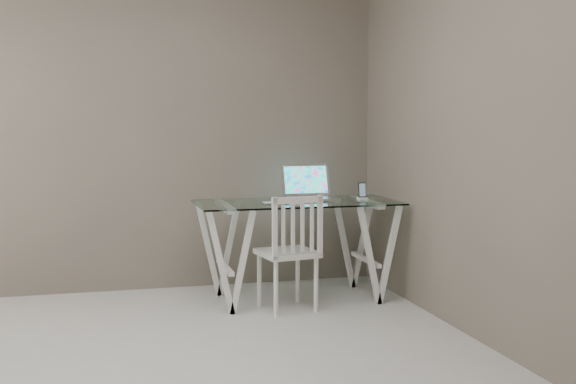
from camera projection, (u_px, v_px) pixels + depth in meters
name	position (u px, v px, depth m)	size (l,w,h in m)	color
room	(131.00, 43.00, 3.44)	(4.50, 4.52, 2.71)	#B0AEA9
desk	(297.00, 249.00, 5.42)	(1.50, 0.70, 0.75)	silver
chair	(291.00, 247.00, 5.07)	(0.44, 0.44, 0.83)	silver
laptop	(309.00, 191.00, 5.58)	(0.38, 0.35, 0.26)	#B3B3B7
keyboard	(283.00, 203.00, 5.27)	(0.30, 0.13, 0.01)	silver
mouse	(296.00, 203.00, 5.10)	(0.12, 0.07, 0.04)	white
phone_dock	(362.00, 195.00, 5.53)	(0.07, 0.07, 0.13)	white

